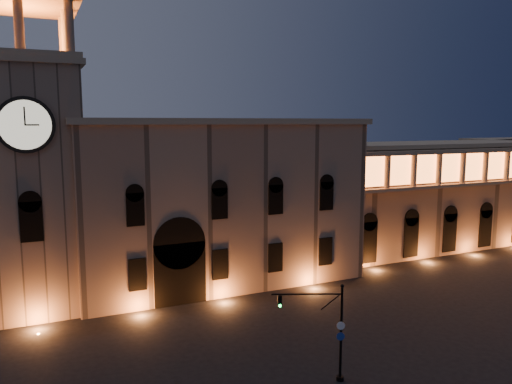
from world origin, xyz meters
The scene contains 5 objects.
ground centered at (0.00, 0.00, 0.00)m, with size 160.00×160.00×0.00m, color black.
government_building centered at (-2.08, 21.93, 8.77)m, with size 30.80×12.80×17.60m.
clock_tower centered at (-20.50, 20.98, 12.50)m, with size 9.80×9.80×32.40m.
colonnade_wing centered at (32.00, 23.92, 7.33)m, with size 40.60×11.50×14.50m.
traffic_light centered at (-2.88, -1.74, 3.53)m, with size 4.54×2.16×6.72m.
Camera 1 is at (-20.23, -28.40, 17.18)m, focal length 35.00 mm.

